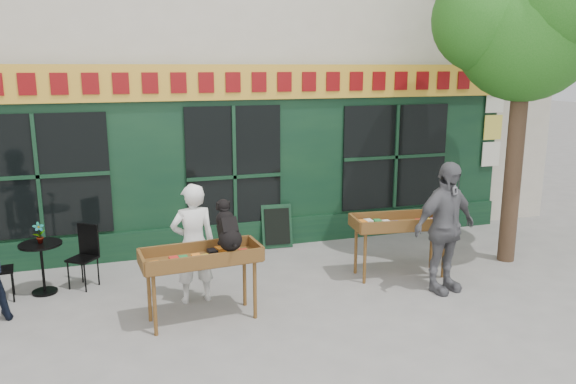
# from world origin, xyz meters

# --- Properties ---
(ground) EXTENTS (80.00, 80.00, 0.00)m
(ground) POSITION_xyz_m (0.00, 0.00, 0.00)
(ground) COLOR slate
(ground) RESTS_ON ground
(street_tree) EXTENTS (3.05, 2.90, 5.60)m
(street_tree) POSITION_xyz_m (4.34, 0.36, 4.11)
(street_tree) COLOR #382619
(street_tree) RESTS_ON ground
(book_cart_center) EXTENTS (1.54, 0.73, 0.99)m
(book_cart_center) POSITION_xyz_m (-1.07, -0.41, 0.82)
(book_cart_center) COLOR brown
(book_cart_center) RESTS_ON ground
(dog) EXTENTS (0.38, 0.62, 0.60)m
(dog) POSITION_xyz_m (-0.72, -0.46, 1.29)
(dog) COLOR black
(dog) RESTS_ON book_cart_center
(woman) EXTENTS (0.65, 0.45, 1.70)m
(woman) POSITION_xyz_m (-1.07, 0.24, 0.85)
(woman) COLOR white
(woman) RESTS_ON ground
(book_cart_right) EXTENTS (1.56, 0.79, 0.99)m
(book_cart_right) POSITION_xyz_m (2.18, 0.22, 0.82)
(book_cart_right) COLOR brown
(book_cart_right) RESTS_ON ground
(man_right) EXTENTS (1.22, 0.72, 1.94)m
(man_right) POSITION_xyz_m (2.48, -0.53, 0.97)
(man_right) COLOR #5A5A5F
(man_right) RESTS_ON ground
(bistro_table) EXTENTS (0.60, 0.60, 0.76)m
(bistro_table) POSITION_xyz_m (-3.13, 1.20, 0.54)
(bistro_table) COLOR black
(bistro_table) RESTS_ON ground
(bistro_chair_right) EXTENTS (0.51, 0.51, 0.95)m
(bistro_chair_right) POSITION_xyz_m (-2.53, 1.32, 0.56)
(bistro_chair_right) COLOR black
(bistro_chair_right) RESTS_ON ground
(potted_plant) EXTENTS (0.19, 0.17, 0.31)m
(potted_plant) POSITION_xyz_m (-3.13, 1.20, 0.92)
(potted_plant) COLOR gray
(potted_plant) RESTS_ON bistro_table
(chalkboard) EXTENTS (0.57, 0.24, 0.79)m
(chalkboard) POSITION_xyz_m (0.75, 2.19, 0.40)
(chalkboard) COLOR black
(chalkboard) RESTS_ON ground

